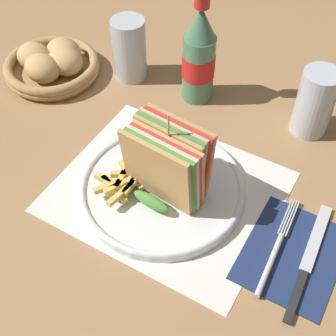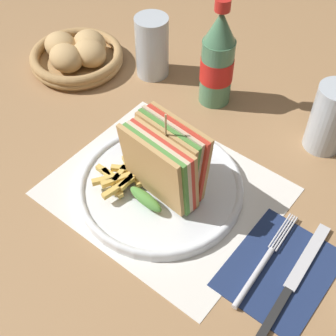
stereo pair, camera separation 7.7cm
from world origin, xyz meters
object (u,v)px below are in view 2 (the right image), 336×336
plate_main (161,187)px  knife (294,279)px  bread_basket (77,55)px  fork (260,267)px  glass_near (329,122)px  club_sandwich (165,164)px  glass_far (152,51)px  coke_bottle_near (217,60)px

plate_main → knife: bearing=-2.1°
knife → bread_basket: (-0.62, 0.17, 0.02)m
plate_main → fork: plate_main is taller
glass_near → bread_basket: glass_near is taller
club_sandwich → glass_far: (-0.23, 0.24, -0.02)m
club_sandwich → fork: size_ratio=0.86×
plate_main → fork: size_ratio=1.46×
knife → glass_near: (-0.10, 0.28, 0.05)m
glass_near → bread_basket: 0.54m
club_sandwich → knife: bearing=-1.6°
coke_bottle_near → glass_near: 0.23m
bread_basket → club_sandwich: bearing=-23.4°
fork → club_sandwich: bearing=170.3°
plate_main → fork: 0.21m
glass_far → knife: bearing=-27.8°
plate_main → bread_basket: (-0.36, 0.16, 0.02)m
plate_main → glass_near: bearing=59.0°
fork → coke_bottle_near: coke_bottle_near is taller
fork → glass_near: glass_near is taller
fork → knife: bearing=14.9°
club_sandwich → bread_basket: club_sandwich is taller
club_sandwich → bread_basket: (-0.38, 0.16, -0.05)m
plate_main → coke_bottle_near: (-0.07, 0.25, 0.08)m
bread_basket → glass_near: bearing=11.9°
club_sandwich → fork: club_sandwich is taller
coke_bottle_near → glass_near: (0.23, 0.02, -0.04)m
glass_near → knife: bearing=-71.1°
plate_main → coke_bottle_near: 0.27m
club_sandwich → glass_near: club_sandwich is taller
fork → glass_far: 0.51m
fork → bread_basket: 0.60m
coke_bottle_near → club_sandwich: bearing=-72.7°
knife → glass_far: bearing=149.0°
club_sandwich → glass_near: 0.31m
plate_main → knife: 0.26m
fork → glass_near: bearing=95.9°
club_sandwich → coke_bottle_near: bearing=107.3°
coke_bottle_near → glass_far: 0.16m
knife → bread_basket: size_ratio=1.10×
knife → plate_main: bearing=174.7°
glass_far → club_sandwich: bearing=-46.5°
plate_main → glass_far: 0.33m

